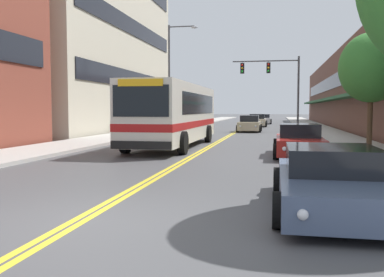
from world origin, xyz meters
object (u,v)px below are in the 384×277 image
at_px(car_dark_grey_parked_left_mid, 172,126).
at_px(street_lamp_left_far, 173,69).
at_px(traffic_signal_mast, 276,78).
at_px(car_slate_blue_parked_right_foreground, 332,181).
at_px(car_silver_moving_lead, 264,119).
at_px(car_beige_moving_second, 250,124).
at_px(city_bus, 175,112).
at_px(car_red_parked_right_mid, 299,141).
at_px(street_tree_right_mid, 371,68).
at_px(car_champagne_moving_third, 257,121).

height_order(car_dark_grey_parked_left_mid, street_lamp_left_far, street_lamp_left_far).
distance_m(traffic_signal_mast, street_lamp_left_far, 9.18).
bearing_deg(car_slate_blue_parked_right_foreground, car_silver_moving_lead, 93.16).
distance_m(car_beige_moving_second, traffic_signal_mast, 4.71).
xyz_separation_m(car_dark_grey_parked_left_mid, traffic_signal_mast, (7.65, 6.69, 3.98)).
distance_m(city_bus, car_red_parked_right_mid, 7.12).
distance_m(car_slate_blue_parked_right_foreground, street_lamp_left_far, 27.77).
bearing_deg(car_beige_moving_second, street_tree_right_mid, -71.99).
bearing_deg(street_lamp_left_far, city_bus, -75.97).
bearing_deg(traffic_signal_mast, car_beige_moving_second, -147.61).
relative_size(car_beige_moving_second, traffic_signal_mast, 0.69).
bearing_deg(car_dark_grey_parked_left_mid, street_tree_right_mid, -48.63).
height_order(city_bus, traffic_signal_mast, traffic_signal_mast).
height_order(car_beige_moving_second, street_tree_right_mid, street_tree_right_mid).
bearing_deg(car_beige_moving_second, car_slate_blue_parked_right_foreground, -83.40).
bearing_deg(car_dark_grey_parked_left_mid, street_lamp_left_far, 102.37).
bearing_deg(car_slate_blue_parked_right_foreground, street_lamp_left_far, 110.04).
bearing_deg(car_beige_moving_second, car_dark_grey_parked_left_mid, -135.95).
xyz_separation_m(city_bus, car_champagne_moving_third, (3.13, 26.16, -1.14)).
relative_size(city_bus, car_beige_moving_second, 2.50).
bearing_deg(car_red_parked_right_mid, street_lamp_left_far, 119.91).
height_order(car_dark_grey_parked_left_mid, car_champagne_moving_third, car_champagne_moving_third).
height_order(car_slate_blue_parked_right_foreground, traffic_signal_mast, traffic_signal_mast).
relative_size(city_bus, street_tree_right_mid, 2.29).
bearing_deg(street_tree_right_mid, street_lamp_left_far, 127.56).
relative_size(city_bus, car_champagne_moving_third, 2.56).
height_order(car_dark_grey_parked_left_mid, traffic_signal_mast, traffic_signal_mast).
distance_m(car_silver_moving_lead, car_beige_moving_second, 19.97).
height_order(traffic_signal_mast, street_tree_right_mid, traffic_signal_mast).
relative_size(street_lamp_left_far, street_tree_right_mid, 1.79).
xyz_separation_m(car_slate_blue_parked_right_foreground, traffic_signal_mast, (-1.15, 29.76, 4.05)).
relative_size(car_dark_grey_parked_left_mid, street_lamp_left_far, 0.51).
bearing_deg(street_tree_right_mid, car_beige_moving_second, 108.01).
distance_m(car_dark_grey_parked_left_mid, car_slate_blue_parked_right_foreground, 24.70).
height_order(car_slate_blue_parked_right_foreground, car_silver_moving_lead, car_silver_moving_lead).
bearing_deg(traffic_signal_mast, car_red_parked_right_mid, -87.04).
relative_size(car_dark_grey_parked_left_mid, car_slate_blue_parked_right_foreground, 0.92).
bearing_deg(car_champagne_moving_third, car_beige_moving_second, -91.02).
xyz_separation_m(car_beige_moving_second, car_champagne_moving_third, (0.19, 10.83, 0.00)).
distance_m(car_red_parked_right_mid, car_beige_moving_second, 19.07).
bearing_deg(car_dark_grey_parked_left_mid, city_bus, -75.53).
distance_m(car_slate_blue_parked_right_foreground, car_champagne_moving_third, 39.36).
xyz_separation_m(city_bus, street_lamp_left_far, (-3.16, 12.65, 3.38)).
xyz_separation_m(car_silver_moving_lead, street_lamp_left_far, (-6.71, -22.64, 4.57)).
distance_m(traffic_signal_mast, street_tree_right_mid, 20.13).
distance_m(car_dark_grey_parked_left_mid, street_tree_right_mid, 17.64).
relative_size(car_slate_blue_parked_right_foreground, car_champagne_moving_third, 1.11).
height_order(car_silver_moving_lead, car_beige_moving_second, car_beige_moving_second).
bearing_deg(car_dark_grey_parked_left_mid, car_silver_moving_lead, 76.38).
distance_m(car_beige_moving_second, street_lamp_left_far, 8.05).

